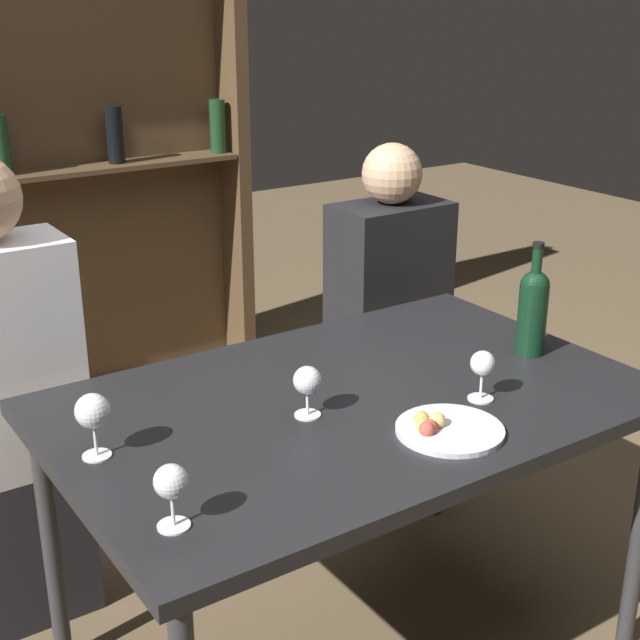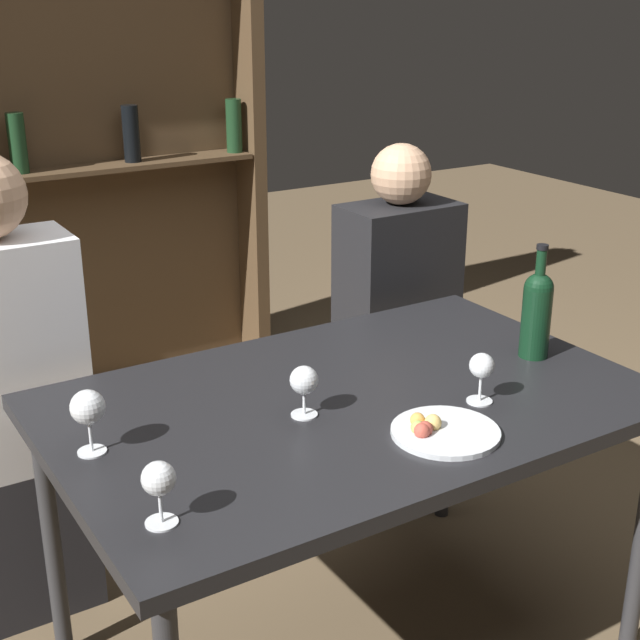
{
  "view_description": "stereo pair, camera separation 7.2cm",
  "coord_description": "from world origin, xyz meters",
  "px_view_note": "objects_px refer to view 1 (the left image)",
  "views": [
    {
      "loc": [
        -1.11,
        -1.52,
        1.63
      ],
      "look_at": [
        0.0,
        0.13,
        0.89
      ],
      "focal_mm": 50.0,
      "sensor_mm": 36.0,
      "label": 1
    },
    {
      "loc": [
        -1.05,
        -1.55,
        1.63
      ],
      "look_at": [
        0.0,
        0.13,
        0.89
      ],
      "focal_mm": 50.0,
      "sensor_mm": 36.0,
      "label": 2
    }
  ],
  "objects_px": {
    "food_plate_0": "(445,429)",
    "seated_person_right": "(388,333)",
    "wine_glass_3": "(307,382)",
    "wine_glass_2": "(483,366)",
    "seated_person_left": "(5,414)",
    "wine_bottle": "(533,308)",
    "wine_glass_0": "(171,484)",
    "wine_glass_1": "(93,413)"
  },
  "relations": [
    {
      "from": "food_plate_0",
      "to": "seated_person_right",
      "type": "height_order",
      "value": "seated_person_right"
    },
    {
      "from": "wine_glass_3",
      "to": "food_plate_0",
      "type": "xyz_separation_m",
      "value": [
        0.2,
        -0.23,
        -0.07
      ]
    },
    {
      "from": "wine_glass_2",
      "to": "seated_person_left",
      "type": "distance_m",
      "value": 1.21
    },
    {
      "from": "seated_person_right",
      "to": "food_plate_0",
      "type": "bearing_deg",
      "value": -121.56
    },
    {
      "from": "wine_bottle",
      "to": "wine_glass_0",
      "type": "bearing_deg",
      "value": -169.13
    },
    {
      "from": "seated_person_left",
      "to": "seated_person_right",
      "type": "xyz_separation_m",
      "value": [
        1.24,
        0.0,
        -0.05
      ]
    },
    {
      "from": "wine_glass_1",
      "to": "seated_person_left",
      "type": "xyz_separation_m",
      "value": [
        -0.04,
        0.57,
        -0.23
      ]
    },
    {
      "from": "wine_bottle",
      "to": "seated_person_left",
      "type": "xyz_separation_m",
      "value": [
        -1.18,
        0.68,
        -0.25
      ]
    },
    {
      "from": "wine_glass_0",
      "to": "wine_glass_3",
      "type": "height_order",
      "value": "wine_glass_0"
    },
    {
      "from": "wine_bottle",
      "to": "wine_glass_0",
      "type": "height_order",
      "value": "wine_bottle"
    },
    {
      "from": "wine_bottle",
      "to": "wine_glass_2",
      "type": "xyz_separation_m",
      "value": [
        -0.3,
        -0.13,
        -0.04
      ]
    },
    {
      "from": "wine_bottle",
      "to": "wine_glass_3",
      "type": "bearing_deg",
      "value": 178.42
    },
    {
      "from": "wine_bottle",
      "to": "food_plate_0",
      "type": "relative_size",
      "value": 1.27
    },
    {
      "from": "wine_glass_0",
      "to": "food_plate_0",
      "type": "bearing_deg",
      "value": 0.05
    },
    {
      "from": "wine_bottle",
      "to": "seated_person_left",
      "type": "height_order",
      "value": "seated_person_left"
    },
    {
      "from": "wine_glass_2",
      "to": "wine_glass_1",
      "type": "bearing_deg",
      "value": 164.04
    },
    {
      "from": "wine_glass_1",
      "to": "wine_glass_2",
      "type": "bearing_deg",
      "value": -15.96
    },
    {
      "from": "wine_bottle",
      "to": "wine_glass_1",
      "type": "xyz_separation_m",
      "value": [
        -1.13,
        0.1,
        -0.03
      ]
    },
    {
      "from": "wine_glass_0",
      "to": "wine_glass_2",
      "type": "relative_size",
      "value": 1.02
    },
    {
      "from": "food_plate_0",
      "to": "seated_person_right",
      "type": "distance_m",
      "value": 1.06
    },
    {
      "from": "wine_glass_0",
      "to": "wine_glass_2",
      "type": "bearing_deg",
      "value": 5.56
    },
    {
      "from": "wine_glass_3",
      "to": "food_plate_0",
      "type": "distance_m",
      "value": 0.31
    },
    {
      "from": "wine_glass_2",
      "to": "seated_person_left",
      "type": "bearing_deg",
      "value": 137.14
    },
    {
      "from": "wine_glass_1",
      "to": "seated_person_right",
      "type": "bearing_deg",
      "value": 25.5
    },
    {
      "from": "wine_glass_1",
      "to": "food_plate_0",
      "type": "height_order",
      "value": "wine_glass_1"
    },
    {
      "from": "wine_glass_1",
      "to": "wine_glass_3",
      "type": "height_order",
      "value": "wine_glass_1"
    },
    {
      "from": "wine_glass_2",
      "to": "wine_glass_3",
      "type": "height_order",
      "value": "wine_glass_2"
    },
    {
      "from": "wine_glass_2",
      "to": "wine_glass_3",
      "type": "distance_m",
      "value": 0.41
    },
    {
      "from": "wine_glass_0",
      "to": "wine_glass_1",
      "type": "height_order",
      "value": "wine_glass_1"
    },
    {
      "from": "wine_glass_1",
      "to": "wine_bottle",
      "type": "bearing_deg",
      "value": -5.23
    },
    {
      "from": "wine_bottle",
      "to": "wine_glass_2",
      "type": "relative_size",
      "value": 2.48
    },
    {
      "from": "wine_glass_0",
      "to": "wine_glass_2",
      "type": "xyz_separation_m",
      "value": [
        0.81,
        0.08,
        -0.0
      ]
    },
    {
      "from": "wine_glass_0",
      "to": "wine_glass_2",
      "type": "distance_m",
      "value": 0.82
    },
    {
      "from": "wine_bottle",
      "to": "wine_glass_1",
      "type": "relative_size",
      "value": 2.15
    },
    {
      "from": "wine_glass_0",
      "to": "seated_person_left",
      "type": "distance_m",
      "value": 0.92
    },
    {
      "from": "food_plate_0",
      "to": "seated_person_right",
      "type": "xyz_separation_m",
      "value": [
        0.55,
        0.89,
        -0.19
      ]
    },
    {
      "from": "wine_glass_3",
      "to": "seated_person_right",
      "type": "height_order",
      "value": "seated_person_right"
    },
    {
      "from": "wine_bottle",
      "to": "seated_person_left",
      "type": "bearing_deg",
      "value": 150.05
    },
    {
      "from": "seated_person_right",
      "to": "wine_glass_1",
      "type": "bearing_deg",
      "value": -154.5
    },
    {
      "from": "wine_glass_0",
      "to": "seated_person_right",
      "type": "relative_size",
      "value": 0.1
    },
    {
      "from": "wine_glass_2",
      "to": "wine_bottle",
      "type": "bearing_deg",
      "value": 24.13
    },
    {
      "from": "wine_bottle",
      "to": "wine_glass_0",
      "type": "distance_m",
      "value": 1.13
    }
  ]
}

